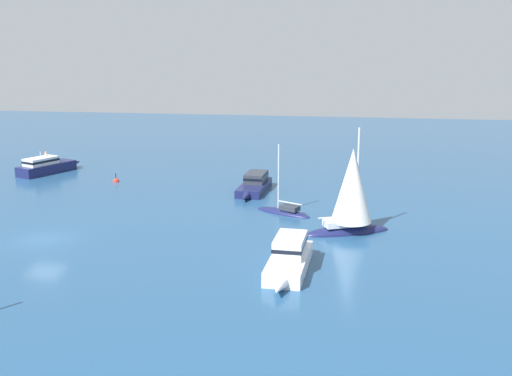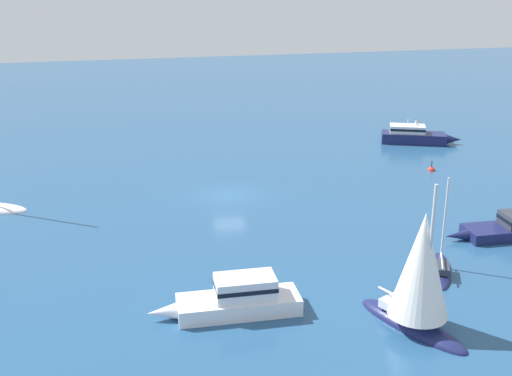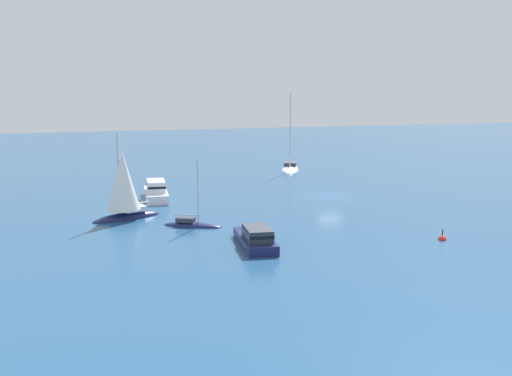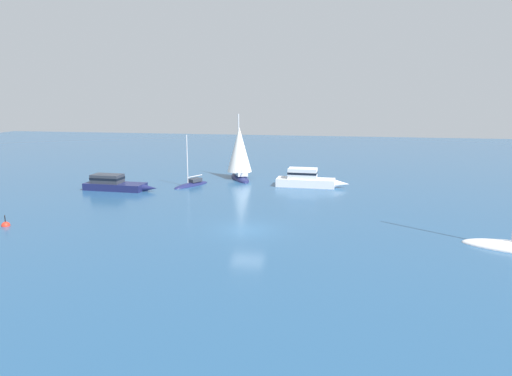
% 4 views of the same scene
% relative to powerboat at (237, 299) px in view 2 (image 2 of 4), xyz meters
% --- Properties ---
extents(ground_plane, '(164.63, 164.63, 0.00)m').
position_rel_powerboat_xyz_m(ground_plane, '(-17.95, 3.08, -0.81)').
color(ground_plane, navy).
extents(powerboat, '(2.43, 8.04, 2.04)m').
position_rel_powerboat_xyz_m(powerboat, '(0.00, 0.00, 0.00)').
color(powerboat, white).
rests_on(powerboat, ground).
extents(sailboat, '(5.14, 3.40, 6.09)m').
position_rel_powerboat_xyz_m(sailboat, '(-1.86, 12.78, -0.71)').
color(sailboat, '#191E4C').
rests_on(sailboat, ground).
extents(cabin_cruiser, '(4.51, 8.02, 2.51)m').
position_rel_powerboat_xyz_m(cabin_cruiser, '(-29.35, 24.77, -0.02)').
color(cabin_cruiser, '#191E4C').
rests_on(cabin_cruiser, ground).
extents(sloop, '(6.69, 4.28, 8.33)m').
position_rel_powerboat_xyz_m(sloop, '(3.57, 8.42, 1.98)').
color(sloop, '#191E4C').
rests_on(sloop, ground).
extents(channel_buoy, '(0.67, 0.67, 1.19)m').
position_rel_powerboat_xyz_m(channel_buoy, '(-20.30, 21.93, -0.81)').
color(channel_buoy, red).
rests_on(channel_buoy, ground).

